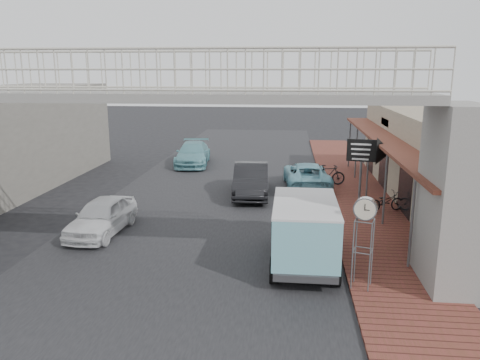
% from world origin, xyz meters
% --- Properties ---
extents(ground, '(120.00, 120.00, 0.00)m').
position_xyz_m(ground, '(0.00, 0.00, 0.00)').
color(ground, black).
rests_on(ground, ground).
extents(road_strip, '(10.00, 60.00, 0.01)m').
position_xyz_m(road_strip, '(0.00, 0.00, 0.01)').
color(road_strip, black).
rests_on(road_strip, ground).
extents(sidewalk, '(3.00, 40.00, 0.10)m').
position_xyz_m(sidewalk, '(6.50, 3.00, 0.05)').
color(sidewalk, brown).
rests_on(sidewalk, ground).
extents(shophouse_row, '(7.20, 18.00, 4.00)m').
position_xyz_m(shophouse_row, '(10.97, 4.00, 2.01)').
color(shophouse_row, gray).
rests_on(shophouse_row, ground).
extents(footbridge, '(16.40, 2.40, 6.34)m').
position_xyz_m(footbridge, '(0.00, -4.00, 3.18)').
color(footbridge, gray).
rests_on(footbridge, ground).
extents(building_far_left, '(5.00, 14.00, 5.00)m').
position_xyz_m(building_far_left, '(-11.00, 6.00, 2.50)').
color(building_far_left, gray).
rests_on(building_far_left, ground).
extents(white_hatchback, '(1.74, 3.89, 1.30)m').
position_xyz_m(white_hatchback, '(-3.44, -0.85, 0.65)').
color(white_hatchback, white).
rests_on(white_hatchback, ground).
extents(dark_sedan, '(1.86, 4.63, 1.50)m').
position_xyz_m(dark_sedan, '(1.52, 5.06, 0.75)').
color(dark_sedan, black).
rests_on(dark_sedan, ground).
extents(angkot_curb, '(2.46, 4.79, 1.29)m').
position_xyz_m(angkot_curb, '(4.20, 6.81, 0.65)').
color(angkot_curb, '#71B4C4').
rests_on(angkot_curb, ground).
extents(angkot_far, '(2.41, 4.97, 1.39)m').
position_xyz_m(angkot_far, '(-2.73, 12.05, 0.70)').
color(angkot_far, '#67AAB4').
rests_on(angkot_far, ground).
extents(angkot_van, '(1.95, 4.21, 2.06)m').
position_xyz_m(angkot_van, '(3.80, -2.94, 1.31)').
color(angkot_van, black).
rests_on(angkot_van, ground).
extents(motorcycle_near, '(1.70, 1.14, 0.84)m').
position_xyz_m(motorcycle_near, '(7.33, 2.72, 0.52)').
color(motorcycle_near, black).
rests_on(motorcycle_near, sidewalk).
extents(motorcycle_far, '(1.82, 0.88, 1.05)m').
position_xyz_m(motorcycle_far, '(5.30, 7.08, 0.63)').
color(motorcycle_far, black).
rests_on(motorcycle_far, sidewalk).
extents(street_clock, '(0.65, 0.60, 2.51)m').
position_xyz_m(street_clock, '(5.30, -4.49, 2.18)').
color(street_clock, '#59595B').
rests_on(street_clock, sidewalk).
extents(arrow_sign, '(1.85, 1.21, 3.10)m').
position_xyz_m(arrow_sign, '(6.99, 2.60, 2.60)').
color(arrow_sign, '#59595B').
rests_on(arrow_sign, sidewalk).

